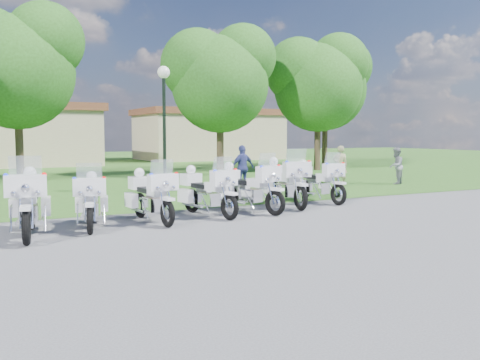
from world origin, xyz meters
name	(u,v)px	position (x,y,z in m)	size (l,w,h in m)	color
ground	(292,221)	(0.00, 0.00, 0.00)	(100.00, 100.00, 0.00)	#4E4F53
grass_lawn	(80,164)	(0.00, 27.00, 0.00)	(100.00, 48.00, 0.01)	#305E1D
motorcycle_0	(29,202)	(-5.89, 0.99, 0.72)	(1.07, 2.54, 1.71)	black
motorcycle_1	(91,200)	(-4.53, 1.40, 0.63)	(1.07, 2.22, 1.51)	black
motorcycle_2	(151,195)	(-3.08, 1.54, 0.65)	(0.87, 2.30, 1.54)	black
motorcycle_3	(207,191)	(-1.49, 1.80, 0.65)	(1.06, 2.30, 1.56)	black
motorcycle_4	(248,187)	(-0.21, 1.92, 0.68)	(1.23, 2.37, 1.63)	black
motorcycle_5	(284,182)	(1.31, 2.48, 0.72)	(1.02, 2.55, 1.72)	black
motorcycle_6	(317,181)	(2.73, 2.81, 0.66)	(0.87, 2.35, 1.58)	black
lamp_post	(164,98)	(-0.66, 7.44, 3.38)	(0.44, 0.44, 4.52)	black
tree_1	(15,61)	(-4.82, 16.24, 5.47)	(6.20, 5.29, 8.26)	#38281C
tree_2	(219,75)	(4.55, 14.00, 5.09)	(5.78, 4.93, 7.70)	#38281C
tree_3	(317,79)	(11.15, 14.77, 5.24)	(5.94, 5.07, 7.92)	#38281C
tree_4	(325,82)	(14.23, 18.27, 5.52)	(6.26, 5.34, 8.34)	#38281C
building_east	(208,134)	(11.00, 30.00, 2.07)	(11.44, 7.28, 4.10)	tan
bystander_a	(340,166)	(6.55, 6.61, 0.82)	(0.60, 0.39, 1.64)	#969166
bystander_b	(396,166)	(8.98, 5.98, 0.77)	(0.75, 0.59, 1.55)	gray
bystander_c	(243,168)	(2.20, 6.87, 0.84)	(0.99, 0.41, 1.69)	#393F89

